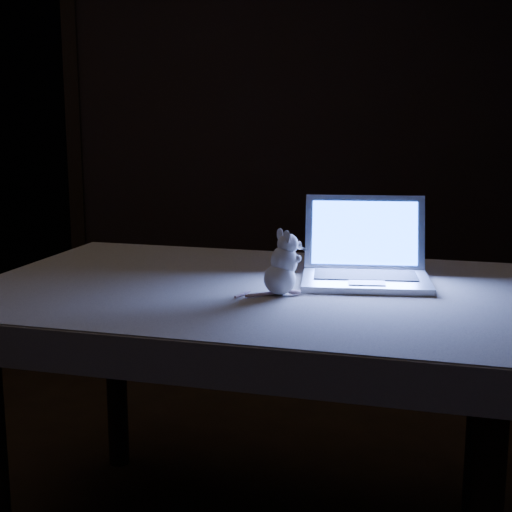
{
  "coord_description": "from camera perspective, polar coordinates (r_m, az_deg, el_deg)",
  "views": [
    {
      "loc": [
        0.14,
        -1.93,
        1.2
      ],
      "look_at": [
        0.28,
        0.02,
        0.82
      ],
      "focal_mm": 52.0,
      "sensor_mm": 36.0,
      "label": 1
    }
  ],
  "objects": [
    {
      "name": "laptop",
      "position": [
        1.97,
        8.52,
        1.07
      ],
      "size": [
        0.38,
        0.35,
        0.23
      ],
      "primitive_type": null,
      "rotation": [
        0.0,
        0.0,
        -0.17
      ],
      "color": "#BBBBBF",
      "rests_on": "tablecloth"
    },
    {
      "name": "back_wall",
      "position": [
        4.43,
        -5.94,
        12.29
      ],
      "size": [
        4.5,
        0.04,
        2.6
      ],
      "primitive_type": "cube",
      "color": "black",
      "rests_on": "ground"
    },
    {
      "name": "table",
      "position": [
        2.07,
        0.06,
        -12.51
      ],
      "size": [
        1.6,
        1.3,
        0.74
      ],
      "primitive_type": null,
      "rotation": [
        0.0,
        0.0,
        -0.34
      ],
      "color": "black",
      "rests_on": "floor"
    },
    {
      "name": "tablecloth",
      "position": [
        1.94,
        2.71,
        -3.86
      ],
      "size": [
        1.7,
        1.37,
        0.09
      ],
      "primitive_type": null,
      "rotation": [
        0.0,
        0.0,
        -0.3
      ],
      "color": "#C1B4A3",
      "rests_on": "table"
    },
    {
      "name": "plush_mouse",
      "position": [
        1.84,
        1.85,
        -0.52
      ],
      "size": [
        0.13,
        0.13,
        0.16
      ],
      "primitive_type": null,
      "rotation": [
        0.0,
        0.0,
        -0.13
      ],
      "color": "silver",
      "rests_on": "tablecloth"
    }
  ]
}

